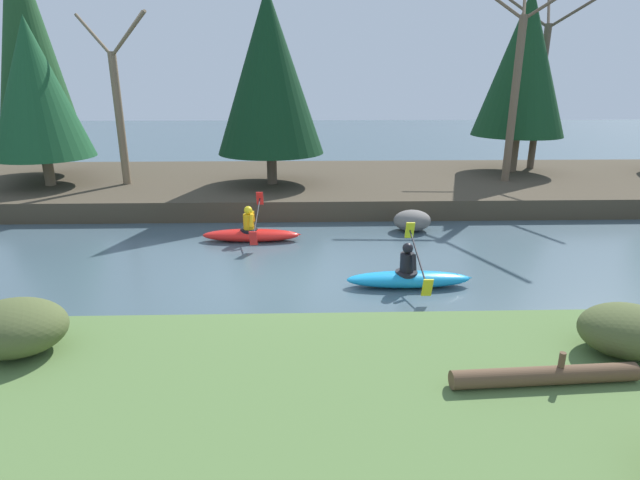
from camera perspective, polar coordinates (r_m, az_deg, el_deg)
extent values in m
plane|color=#425660|center=(11.30, -4.20, -4.70)|extent=(90.00, 90.00, 0.00)
cube|color=#56753D|center=(6.24, -6.56, -22.34)|extent=(44.00, 5.49, 0.65)
cube|color=#473D2D|center=(19.72, -3.16, 6.22)|extent=(44.00, 8.15, 0.66)
cylinder|color=#7A664C|center=(22.82, -28.74, 7.93)|extent=(0.36, 0.36, 1.12)
cone|color=#1E4723|center=(22.64, -30.55, 19.23)|extent=(3.07, 3.07, 7.95)
cylinder|color=#7A664C|center=(20.54, -28.59, 6.91)|extent=(0.36, 0.36, 1.01)
cone|color=#194C28|center=(20.30, -29.82, 14.78)|extent=(3.39, 3.39, 4.68)
cylinder|color=brown|center=(18.44, -5.52, 8.16)|extent=(0.36, 0.36, 1.13)
cone|color=#0F3319|center=(18.17, -5.85, 18.52)|extent=(3.77, 3.77, 5.51)
cylinder|color=brown|center=(22.32, 21.24, 9.19)|extent=(0.36, 0.36, 1.47)
cone|color=#143D1E|center=(22.13, 22.31, 18.14)|extent=(3.59, 3.59, 5.52)
cylinder|color=#7A664C|center=(19.44, -21.91, 12.58)|extent=(0.28, 0.28, 4.56)
cylinder|color=#7A664C|center=(20.33, -24.47, 20.56)|extent=(1.69, 1.44, 1.53)
cylinder|color=#7A664C|center=(18.51, -21.14, 21.05)|extent=(1.78, 1.52, 1.35)
cylinder|color=#7A664C|center=(20.19, -21.10, 21.22)|extent=(0.78, 1.91, 1.70)
cylinder|color=brown|center=(19.93, 21.28, 14.51)|extent=(0.28, 0.28, 5.77)
cylinder|color=brown|center=(23.22, 23.74, 14.54)|extent=(0.28, 0.28, 5.75)
cylinder|color=brown|center=(23.74, 21.67, 23.66)|extent=(2.10, 1.79, 1.90)
cylinder|color=brown|center=(23.03, 28.45, 22.75)|extent=(2.21, 1.88, 1.68)
cylinder|color=brown|center=(24.58, 24.69, 23.34)|extent=(0.96, 2.38, 2.12)
ellipsoid|color=#4C562D|center=(8.27, -31.52, -8.52)|extent=(1.42, 1.19, 0.77)
ellipsoid|color=#4C562D|center=(8.28, 31.62, -8.77)|extent=(1.30, 1.09, 0.71)
ellipsoid|color=#1993D6|center=(11.09, 10.06, -4.44)|extent=(2.70, 0.60, 0.34)
cone|color=#1993D6|center=(11.40, 16.20, -4.18)|extent=(0.35, 0.20, 0.20)
cylinder|color=black|center=(11.03, 9.84, -3.75)|extent=(0.48, 0.48, 0.08)
cylinder|color=black|center=(10.94, 9.91, -2.53)|extent=(0.30, 0.30, 0.42)
sphere|color=black|center=(10.83, 10.00, -0.92)|extent=(0.23, 0.23, 0.23)
cylinder|color=black|center=(11.15, 10.20, -1.67)|extent=(0.09, 0.23, 0.35)
cylinder|color=black|center=(10.71, 10.71, -2.54)|extent=(0.09, 0.23, 0.35)
cylinder|color=black|center=(10.94, 11.13, -1.89)|extent=(0.04, 1.91, 0.65)
cube|color=yellow|center=(11.73, 10.23, 1.11)|extent=(0.20, 0.16, 0.41)
cube|color=yellow|center=(10.20, 12.17, -5.34)|extent=(0.20, 0.16, 0.41)
ellipsoid|color=red|center=(14.07, -7.89, 0.55)|extent=(2.71, 0.64, 0.34)
cone|color=red|center=(13.97, -2.83, 0.64)|extent=(0.35, 0.21, 0.20)
cylinder|color=black|center=(14.04, -8.11, 1.11)|extent=(0.49, 0.49, 0.08)
cylinder|color=yellow|center=(13.97, -8.16, 2.09)|extent=(0.30, 0.30, 0.42)
sphere|color=yellow|center=(13.88, -8.22, 3.38)|extent=(0.23, 0.23, 0.23)
cylinder|color=yellow|center=(14.16, -7.65, 2.70)|extent=(0.09, 0.23, 0.35)
cylinder|color=yellow|center=(13.70, -7.88, 2.17)|extent=(0.09, 0.23, 0.35)
cylinder|color=black|center=(13.91, -7.24, 2.60)|extent=(0.07, 1.91, 0.65)
cube|color=red|center=(14.75, -6.89, 4.75)|extent=(0.20, 0.16, 0.41)
cube|color=red|center=(13.09, -7.64, 0.19)|extent=(0.20, 0.16, 0.41)
ellipsoid|color=slate|center=(15.11, 10.49, 2.21)|extent=(1.11, 0.87, 0.63)
cylinder|color=brown|center=(7.13, 24.26, -13.95)|extent=(2.43, 0.37, 0.24)
cylinder|color=brown|center=(7.12, 25.93, -12.21)|extent=(0.08, 0.08, 0.20)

